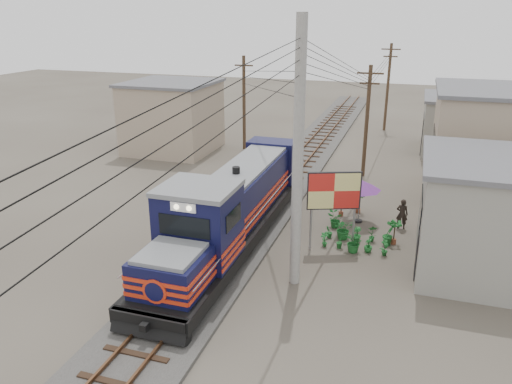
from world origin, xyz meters
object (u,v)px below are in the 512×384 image
(locomotive, at_px, (232,209))
(market_umbrella, at_px, (361,185))
(billboard, at_px, (334,193))
(vendor, at_px, (402,214))

(locomotive, bearing_deg, market_umbrella, 39.84)
(locomotive, height_order, market_umbrella, locomotive)
(locomotive, distance_m, billboard, 4.56)
(billboard, bearing_deg, locomotive, 170.55)
(billboard, bearing_deg, market_umbrella, 56.34)
(billboard, height_order, market_umbrella, billboard)
(billboard, distance_m, vendor, 4.74)
(market_umbrella, bearing_deg, vendor, -4.79)
(locomotive, xyz_separation_m, vendor, (7.24, 4.12, -0.92))
(market_umbrella, bearing_deg, locomotive, -140.16)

